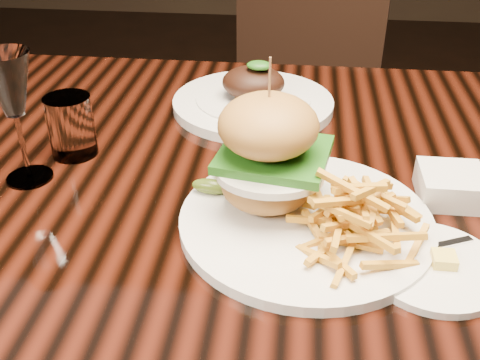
# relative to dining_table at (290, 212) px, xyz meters

# --- Properties ---
(dining_table) EXTENTS (1.60, 0.90, 0.75)m
(dining_table) POSITION_rel_dining_table_xyz_m (0.00, 0.00, 0.00)
(dining_table) COLOR black
(dining_table) RESTS_ON ground
(burger_plate) EXTENTS (0.33, 0.33, 0.22)m
(burger_plate) POSITION_rel_dining_table_xyz_m (0.01, -0.14, 0.13)
(burger_plate) COLOR silver
(burger_plate) RESTS_ON dining_table
(side_saucer) EXTENTS (0.16, 0.16, 0.02)m
(side_saucer) POSITION_rel_dining_table_xyz_m (0.17, -0.21, 0.08)
(side_saucer) COLOR silver
(side_saucer) RESTS_ON dining_table
(ramekin) EXTENTS (0.11, 0.11, 0.04)m
(ramekin) POSITION_rel_dining_table_xyz_m (0.22, -0.05, 0.10)
(ramekin) COLOR silver
(ramekin) RESTS_ON dining_table
(wine_glass) EXTENTS (0.07, 0.07, 0.19)m
(wine_glass) POSITION_rel_dining_table_xyz_m (-0.38, -0.07, 0.22)
(wine_glass) COLOR white
(wine_glass) RESTS_ON dining_table
(water_tumbler) EXTENTS (0.07, 0.07, 0.10)m
(water_tumbler) POSITION_rel_dining_table_xyz_m (-0.34, 0.01, 0.12)
(water_tumbler) COLOR white
(water_tumbler) RESTS_ON dining_table
(far_dish) EXTENTS (0.29, 0.29, 0.09)m
(far_dish) POSITION_rel_dining_table_xyz_m (-0.08, 0.22, 0.09)
(far_dish) COLOR silver
(far_dish) RESTS_ON dining_table
(chair_far) EXTENTS (0.53, 0.54, 0.95)m
(chair_far) POSITION_rel_dining_table_xyz_m (0.00, 0.89, -0.13)
(chair_far) COLOR black
(chair_far) RESTS_ON ground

